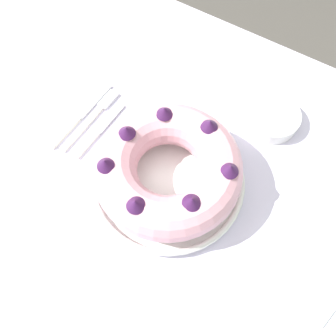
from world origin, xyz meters
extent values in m
plane|color=#4C4742|center=(0.00, 0.00, 0.00)|extent=(8.00, 8.00, 0.00)
cube|color=silver|center=(0.00, 0.00, 0.75)|extent=(1.46, 0.99, 0.03)
cylinder|color=brown|center=(-0.66, 0.42, 0.37)|extent=(0.06, 0.06, 0.74)
cylinder|color=white|center=(0.01, 0.02, 0.77)|extent=(0.29, 0.29, 0.01)
torus|color=white|center=(0.01, 0.02, 0.79)|extent=(0.30, 0.30, 0.01)
torus|color=#E09EAD|center=(0.01, 0.02, 0.83)|extent=(0.28, 0.28, 0.08)
cone|color=#3D1947|center=(0.04, 0.12, 0.88)|extent=(0.03, 0.03, 0.02)
cone|color=#3D1947|center=(-0.05, 0.10, 0.88)|extent=(0.03, 0.03, 0.02)
cone|color=#3D1947|center=(-0.08, 0.02, 0.88)|extent=(0.03, 0.03, 0.02)
cone|color=#3D1947|center=(-0.07, -0.05, 0.88)|extent=(0.04, 0.04, 0.02)
cone|color=#3D1947|center=(0.01, -0.08, 0.88)|extent=(0.04, 0.04, 0.02)
cone|color=#3D1947|center=(0.08, -0.03, 0.88)|extent=(0.04, 0.04, 0.02)
cone|color=#3D1947|center=(0.11, 0.06, 0.88)|extent=(0.05, 0.05, 0.02)
cube|color=white|center=(-0.22, 0.03, 0.77)|extent=(0.01, 0.13, 0.01)
cube|color=silver|center=(-0.22, 0.12, 0.77)|extent=(0.02, 0.05, 0.01)
cube|color=white|center=(-0.24, 0.00, 0.77)|extent=(0.02, 0.09, 0.01)
cube|color=silver|center=(-0.24, 0.10, 0.77)|extent=(0.02, 0.11, 0.00)
cube|color=white|center=(-0.18, 0.00, 0.77)|extent=(0.02, 0.07, 0.01)
cube|color=silver|center=(-0.18, 0.08, 0.77)|extent=(0.02, 0.09, 0.00)
cylinder|color=white|center=(0.12, 0.27, 0.78)|extent=(0.12, 0.12, 0.03)
cube|color=#B2D1B7|center=(0.29, 0.02, 0.77)|extent=(0.19, 0.16, 0.00)
camera|label=1|loc=(0.15, -0.20, 1.37)|focal=35.00mm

